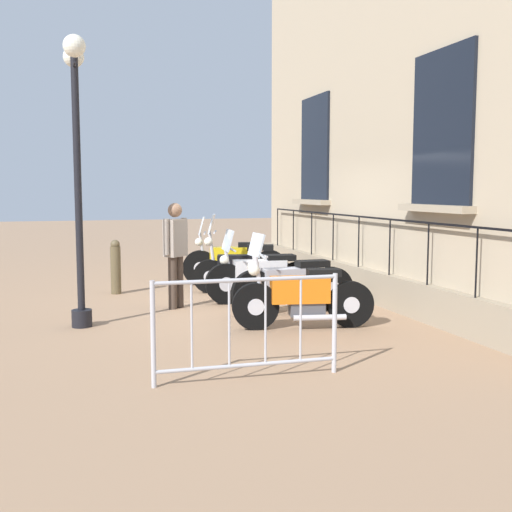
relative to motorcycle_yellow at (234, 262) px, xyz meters
The scene contains 11 objects.
ground_plane 2.13m from the motorcycle_yellow, 83.79° to the left, with size 60.00×60.00×0.00m, color #9E7A5B.
building_facade 4.58m from the motorcycle_yellow, 136.07° to the left, with size 0.82×10.57×8.08m.
motorcycle_yellow is the anchor object (origin of this frame).
motorcycle_black 1.02m from the motorcycle_yellow, 83.94° to the left, with size 1.84×0.79×1.46m.
motorcycle_white 2.06m from the motorcycle_yellow, 88.37° to the left, with size 1.97×0.73×1.25m.
motorcycle_silver 3.04m from the motorcycle_yellow, 92.59° to the left, with size 1.99×0.66×1.26m.
motorcycle_orange 4.12m from the motorcycle_yellow, 88.39° to the left, with size 1.97×0.70×1.02m.
lamppost 4.78m from the motorcycle_yellow, 45.84° to the left, with size 0.29×0.99×3.90m.
crowd_barrier 6.33m from the motorcycle_yellow, 76.39° to the left, with size 1.93×0.08×1.05m.
bollard 2.39m from the motorcycle_yellow, 10.13° to the left, with size 0.19×0.19×1.00m.
pedestrian_standing 2.68m from the motorcycle_yellow, 54.29° to the left, with size 0.42×0.40×1.70m.
Camera 1 is at (2.97, 10.02, 1.92)m, focal length 43.98 mm.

